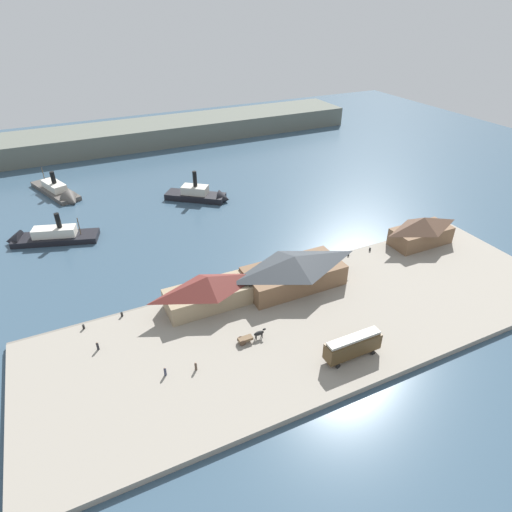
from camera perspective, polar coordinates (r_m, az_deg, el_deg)
The scene contains 19 objects.
ground_plane at distance 102.42m, azimuth 1.40°, elevation -1.58°, with size 320.00×320.00×0.00m, color #385166.
quay_promenade at distance 86.91m, azimuth 8.01°, elevation -8.42°, with size 110.00×36.00×1.20m, color gray.
seawall_edge at distance 99.49m, azimuth 2.33°, elevation -2.36°, with size 110.00×0.80×1.00m, color slate.
ferry_shed_central_terminal at distance 87.51m, azimuth -6.30°, elevation -4.56°, with size 17.72×7.75×6.86m.
ferry_shed_customs_shed at distance 92.98m, azimuth 4.99°, elevation -1.92°, with size 21.77×10.35×7.24m.
ferry_shed_east_terminal at distance 115.84m, azimuth 21.00°, elevation 3.17°, with size 15.64×7.38×7.29m.
street_tram at distance 78.02m, azimuth 12.63°, elevation -11.41°, with size 10.53×2.79×4.49m.
horse_cart at distance 80.34m, azimuth -0.65°, elevation -10.56°, with size 5.56×1.35×1.87m.
pedestrian_near_west_shed at distance 83.63m, azimuth -20.13°, elevation -11.08°, with size 0.43×0.43×1.75m.
pedestrian_near_cart at distance 75.97m, azimuth -7.93°, elevation -14.19°, with size 0.42×0.42×1.70m.
pedestrian_at_waters_edge at distance 75.97m, azimuth -11.88°, elevation -14.67°, with size 0.43×0.43×1.73m.
mooring_post_center_west at distance 107.12m, azimuth 12.09°, elevation 0.31°, with size 0.44×0.44×0.90m, color black.
mooring_post_east at distance 89.86m, azimuth -17.25°, elevation -7.36°, with size 0.44×0.44×0.90m, color black.
mooring_post_center_east at distance 110.33m, azimuth 14.79°, elevation 0.92°, with size 0.44×0.44×0.90m, color black.
mooring_post_west at distance 89.28m, azimuth -21.76°, elevation -8.66°, with size 0.44×0.44×0.90m, color black.
ferry_near_quay at distance 137.08m, azimuth -7.12°, elevation 7.94°, with size 19.36×16.74×10.90m.
ferry_moored_west at distance 125.32m, azimuth -26.14°, elevation 2.23°, with size 23.69×12.55×9.84m.
ferry_outer_harbor at distance 152.25m, azimuth -24.38°, elevation 7.60°, with size 14.49×25.80×9.58m.
far_headland at distance 197.28m, azimuth -13.68°, elevation 15.48°, with size 180.00×24.00×8.00m, color #60665B.
Camera 1 is at (-39.20, -76.19, 56.10)m, focal length 30.37 mm.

